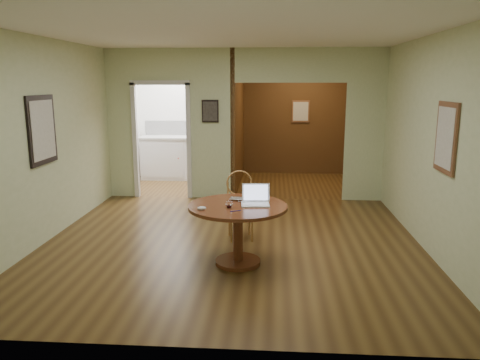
# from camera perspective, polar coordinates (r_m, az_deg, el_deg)

# --- Properties ---
(floor) EXTENTS (5.00, 5.00, 0.00)m
(floor) POSITION_cam_1_polar(r_m,az_deg,el_deg) (6.29, -1.04, -7.78)
(floor) COLOR #432B13
(floor) RESTS_ON ground
(room_shell) EXTENTS (5.20, 7.50, 5.00)m
(room_shell) POSITION_cam_1_polar(r_m,az_deg,el_deg) (9.09, -2.28, 6.65)
(room_shell) COLOR white
(room_shell) RESTS_ON ground
(dining_table) EXTENTS (1.15, 1.15, 0.72)m
(dining_table) POSITION_cam_1_polar(r_m,az_deg,el_deg) (5.46, -0.26, -4.96)
(dining_table) COLOR #612918
(dining_table) RESTS_ON ground
(chair) EXTENTS (0.46, 0.46, 0.93)m
(chair) POSITION_cam_1_polar(r_m,az_deg,el_deg) (6.39, 0.01, -2.59)
(chair) COLOR #AD6D3D
(chair) RESTS_ON ground
(open_laptop) EXTENTS (0.34, 0.30, 0.23)m
(open_laptop) POSITION_cam_1_polar(r_m,az_deg,el_deg) (5.45, 1.90, -2.29)
(open_laptop) COLOR white
(open_laptop) RESTS_ON dining_table
(closed_laptop) EXTENTS (0.36, 0.25, 0.03)m
(closed_laptop) POSITION_cam_1_polar(r_m,az_deg,el_deg) (5.57, 0.46, -2.50)
(closed_laptop) COLOR silver
(closed_laptop) RESTS_ON dining_table
(mouse) EXTENTS (0.11, 0.08, 0.04)m
(mouse) POSITION_cam_1_polar(r_m,az_deg,el_deg) (5.21, -4.69, -3.44)
(mouse) COLOR white
(mouse) RESTS_ON dining_table
(wine_glass) EXTENTS (0.08, 0.08, 0.09)m
(wine_glass) POSITION_cam_1_polar(r_m,az_deg,el_deg) (5.29, -1.34, -2.94)
(wine_glass) COLOR white
(wine_glass) RESTS_ON dining_table
(pen) EXTENTS (0.11, 0.06, 0.01)m
(pen) POSITION_cam_1_polar(r_m,az_deg,el_deg) (5.15, -0.56, -3.80)
(pen) COLOR #0F0D60
(pen) RESTS_ON dining_table
(kitchen_cabinet) EXTENTS (2.06, 0.60, 0.94)m
(kitchen_cabinet) POSITION_cam_1_polar(r_m,az_deg,el_deg) (10.40, -6.40, 2.73)
(kitchen_cabinet) COLOR silver
(kitchen_cabinet) RESTS_ON ground
(grocery_bag) EXTENTS (0.27, 0.24, 0.26)m
(grocery_bag) POSITION_cam_1_polar(r_m,az_deg,el_deg) (10.26, -4.12, 6.00)
(grocery_bag) COLOR #C4B18F
(grocery_bag) RESTS_ON kitchen_cabinet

